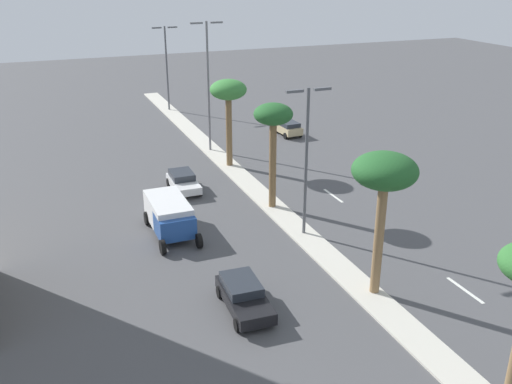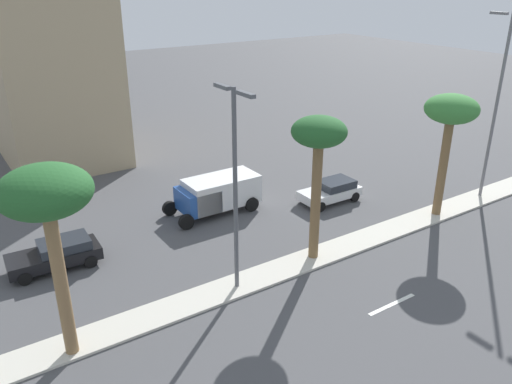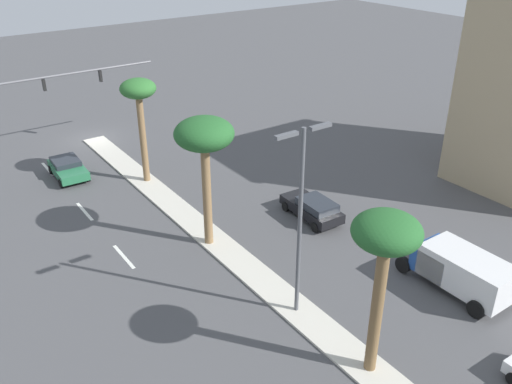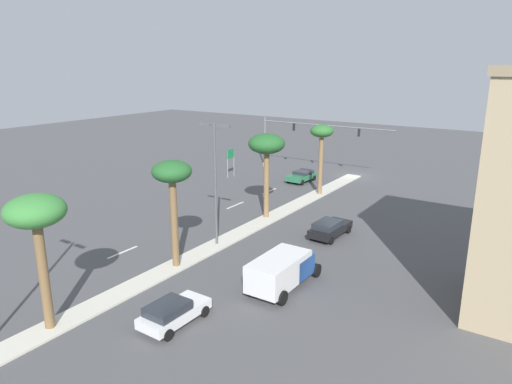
{
  "view_description": "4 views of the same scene",
  "coord_description": "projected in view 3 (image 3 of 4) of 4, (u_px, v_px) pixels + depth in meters",
  "views": [
    {
      "loc": [
        -15.07,
        -1.65,
        16.17
      ],
      "look_at": [
        -3.59,
        26.91,
        3.81
      ],
      "focal_mm": 39.98,
      "sensor_mm": 36.0,
      "label": 1
    },
    {
      "loc": [
        17.66,
        17.16,
        13.64
      ],
      "look_at": [
        -2.29,
        30.44,
        3.44
      ],
      "focal_mm": 36.15,
      "sensor_mm": 36.0,
      "label": 2
    },
    {
      "loc": [
        13.66,
        43.67,
        17.16
      ],
      "look_at": [
        -1.96,
        21.52,
        3.3
      ],
      "focal_mm": 38.01,
      "sensor_mm": 36.0,
      "label": 3
    },
    {
      "loc": [
        -21.27,
        54.35,
        13.7
      ],
      "look_at": [
        -1.12,
        24.05,
        3.61
      ],
      "focal_mm": 32.69,
      "sensor_mm": 36.0,
      "label": 4
    }
  ],
  "objects": [
    {
      "name": "street_lamp_outboard",
      "position": [
        300.0,
        210.0,
        23.77
      ],
      "size": [
        2.9,
        0.24,
        9.36
      ],
      "color": "#515459",
      "rests_on": "median_curb"
    },
    {
      "name": "palm_tree_front",
      "position": [
        139.0,
        96.0,
        36.31
      ],
      "size": [
        2.44,
        2.44,
        7.44
      ],
      "color": "olive",
      "rests_on": "median_curb"
    },
    {
      "name": "ground_plane",
      "position": [
        308.0,
        320.0,
        25.79
      ],
      "size": [
        160.0,
        160.0,
        0.0
      ],
      "primitive_type": "plane",
      "color": "#4C4C4F"
    },
    {
      "name": "palm_tree_leading",
      "position": [
        204.0,
        138.0,
        28.78
      ],
      "size": [
        3.25,
        3.25,
        7.64
      ],
      "color": "olive",
      "rests_on": "median_curb"
    },
    {
      "name": "sedan_black_left",
      "position": [
        313.0,
        208.0,
        34.09
      ],
      "size": [
        2.15,
        4.49,
        1.42
      ],
      "color": "black",
      "rests_on": "ground"
    },
    {
      "name": "palm_tree_right",
      "position": [
        385.0,
        242.0,
        20.08
      ],
      "size": [
        2.67,
        2.67,
        7.43
      ],
      "color": "brown",
      "rests_on": "median_curb"
    },
    {
      "name": "lane_stripe_center",
      "position": [
        85.0,
        212.0,
        35.19
      ],
      "size": [
        0.2,
        2.8,
        0.01
      ],
      "primitive_type": "cube",
      "color": "silver",
      "rests_on": "ground"
    },
    {
      "name": "lane_stripe_outboard",
      "position": [
        124.0,
        257.0,
        30.54
      ],
      "size": [
        0.2,
        2.8,
        0.01
      ],
      "primitive_type": "cube",
      "color": "silver",
      "rests_on": "ground"
    },
    {
      "name": "box_truck",
      "position": [
        459.0,
        268.0,
        27.41
      ],
      "size": [
        2.54,
        5.74,
        2.18
      ],
      "color": "#234C99",
      "rests_on": "ground"
    },
    {
      "name": "lane_stripe_near",
      "position": [
        48.0,
        169.0,
        41.09
      ],
      "size": [
        0.2,
        2.8,
        0.01
      ],
      "primitive_type": "cube",
      "color": "silver",
      "rests_on": "ground"
    },
    {
      "name": "sedan_green_right",
      "position": [
        68.0,
        168.0,
        39.59
      ],
      "size": [
        2.25,
        4.09,
        1.27
      ],
      "color": "#287047",
      "rests_on": "ground"
    }
  ]
}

